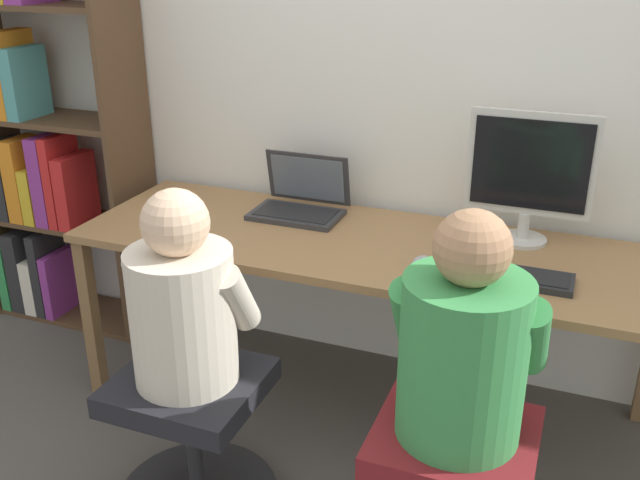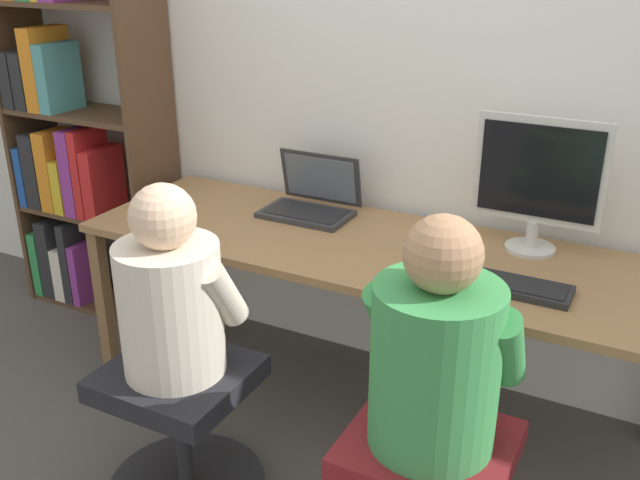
% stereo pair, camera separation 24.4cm
% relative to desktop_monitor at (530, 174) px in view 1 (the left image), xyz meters
% --- Properties ---
extents(ground_plane, '(14.00, 14.00, 0.00)m').
position_rel_desktop_monitor_xyz_m(ground_plane, '(-0.52, -0.55, -0.96)').
color(ground_plane, '#4C4742').
extents(wall_back, '(10.00, 0.05, 2.60)m').
position_rel_desktop_monitor_xyz_m(wall_back, '(-0.52, 0.20, 0.34)').
color(wall_back, silver).
rests_on(wall_back, ground_plane).
extents(desk, '(2.12, 0.69, 0.70)m').
position_rel_desktop_monitor_xyz_m(desk, '(-0.52, -0.21, -0.31)').
color(desk, olive).
rests_on(desk, ground_plane).
extents(desktop_monitor, '(0.43, 0.17, 0.47)m').
position_rel_desktop_monitor_xyz_m(desktop_monitor, '(0.00, 0.00, 0.00)').
color(desktop_monitor, beige).
rests_on(desktop_monitor, desk).
extents(laptop, '(0.35, 0.26, 0.23)m').
position_rel_desktop_monitor_xyz_m(laptop, '(-0.85, -0.03, -0.20)').
color(laptop, '#2D2D30').
rests_on(laptop, desk).
extents(keyboard, '(0.40, 0.14, 0.03)m').
position_rel_desktop_monitor_xyz_m(keyboard, '(-0.00, -0.33, -0.24)').
color(keyboard, '#232326').
rests_on(keyboard, desk).
extents(computer_mouse_by_keyboard, '(0.06, 0.10, 0.04)m').
position_rel_desktop_monitor_xyz_m(computer_mouse_by_keyboard, '(-0.28, -0.36, -0.23)').
color(computer_mouse_by_keyboard, '#99999E').
rests_on(computer_mouse_by_keyboard, desk).
extents(office_chair_right, '(0.52, 0.52, 0.48)m').
position_rel_desktop_monitor_xyz_m(office_chair_right, '(-0.85, -0.91, -0.70)').
color(office_chair_right, '#262628').
rests_on(office_chair_right, ground_plane).
extents(person_at_monitor, '(0.40, 0.33, 0.63)m').
position_rel_desktop_monitor_xyz_m(person_at_monitor, '(-0.05, -0.86, -0.20)').
color(person_at_monitor, '#388C47').
rests_on(person_at_monitor, office_chair_left).
extents(person_at_laptop, '(0.38, 0.31, 0.60)m').
position_rel_desktop_monitor_xyz_m(person_at_laptop, '(-0.85, -0.90, -0.22)').
color(person_at_laptop, beige).
rests_on(person_at_laptop, office_chair_right).
extents(bookshelf, '(0.78, 0.32, 1.94)m').
position_rel_desktop_monitor_xyz_m(bookshelf, '(-2.14, -0.02, -0.01)').
color(bookshelf, '#513823').
rests_on(bookshelf, ground_plane).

